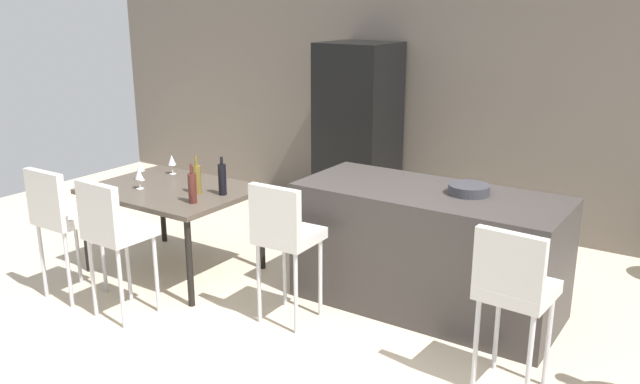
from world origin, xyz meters
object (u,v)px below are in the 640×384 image
dining_chair_near (61,213)px  wine_glass_near (140,166)px  wine_bottle_left (197,179)px  wine_bottle_far (222,179)px  wine_bottle_inner (192,188)px  dining_chair_far (113,228)px  wine_glass_right (139,174)px  kitchen_island (428,250)px  dining_table (172,195)px  bar_chair_middle (514,286)px  fruit_bowl (469,189)px  wine_glass_middle (172,161)px  bar_chair_left (284,232)px  refrigerator (358,132)px

dining_chair_near → wine_glass_near: (-0.09, 0.88, 0.17)m
wine_bottle_left → wine_bottle_far: bearing=25.6°
wine_bottle_inner → wine_glass_near: size_ratio=1.79×
dining_chair_near → wine_bottle_far: 1.25m
dining_chair_far → wine_bottle_inner: wine_bottle_inner is taller
wine_glass_right → dining_chair_far: bearing=-54.7°
dining_chair_far → wine_glass_near: 1.13m
wine_bottle_left → wine_bottle_far: size_ratio=1.00×
kitchen_island → dining_table: (-2.10, -0.55, 0.22)m
dining_chair_far → wine_bottle_inner: size_ratio=3.37×
bar_chair_middle → fruit_bowl: (-0.63, 0.87, 0.26)m
wine_bottle_left → fruit_bowl: (2.06, 0.63, 0.09)m
wine_bottle_far → wine_glass_middle: size_ratio=1.80×
wine_bottle_far → dining_chair_far: bearing=-101.8°
wine_bottle_far → wine_glass_near: 0.89m
dining_table → bar_chair_left: bearing=-10.5°
wine_bottle_inner → wine_glass_middle: wine_bottle_inner is taller
kitchen_island → wine_bottle_inner: (-1.65, -0.76, 0.40)m
kitchen_island → refrigerator: bearing=134.3°
bar_chair_left → bar_chair_middle: 1.63m
wine_bottle_left → refrigerator: (0.26, 2.13, 0.06)m
dining_chair_near → fruit_bowl: (2.66, 1.48, 0.26)m
wine_bottle_far → wine_glass_right: size_ratio=1.80×
kitchen_island → wine_bottle_far: size_ratio=6.25×
bar_chair_middle → wine_glass_near: (-3.38, 0.28, 0.17)m
refrigerator → kitchen_island: bearing=-45.7°
kitchen_island → refrigerator: size_ratio=1.06×
dining_chair_near → wine_bottle_inner: bearing=40.8°
wine_glass_near → fruit_bowl: 2.82m
wine_glass_right → wine_glass_middle: bearing=104.2°
wine_bottle_far → refrigerator: 2.04m
dining_table → wine_bottle_left: bearing=-0.7°
wine_bottle_far → wine_glass_near: size_ratio=1.80×
wine_glass_near → bar_chair_left: bearing=-9.0°
wine_glass_middle → bar_chair_middle: bearing=-9.9°
refrigerator → fruit_bowl: bearing=-39.9°
dining_table → fruit_bowl: 2.46m
dining_table → wine_bottle_far: bearing=10.0°
dining_table → wine_bottle_left: wine_bottle_left is taller
bar_chair_left → wine_bottle_left: wine_bottle_left is taller
dining_chair_far → wine_glass_right: dining_chair_far is taller
bar_chair_left → bar_chair_middle: size_ratio=1.00×
dining_table → wine_bottle_left: (0.31, -0.00, 0.19)m
wine_glass_middle → refrigerator: bearing=63.9°
dining_table → wine_glass_middle: (-0.32, 0.33, 0.19)m
bar_chair_middle → fruit_bowl: size_ratio=3.56×
bar_chair_middle → refrigerator: (-2.43, 2.38, 0.22)m
bar_chair_left → wine_glass_right: (-1.56, 0.09, 0.17)m
kitchen_island → wine_glass_middle: size_ratio=11.22×
bar_chair_middle → dining_chair_near: (-3.29, -0.61, 0.00)m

